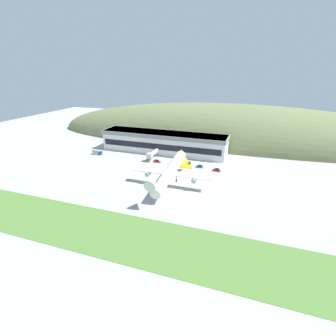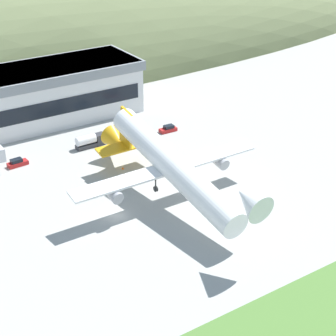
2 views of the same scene
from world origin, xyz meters
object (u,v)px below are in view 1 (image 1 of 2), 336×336
at_px(cargo_airplane, 170,172).
at_px(traffic_cone_0, 179,174).
at_px(traffic_cone_1, 193,177).
at_px(service_car_1, 157,161).
at_px(service_car_2, 200,167).
at_px(box_truck, 184,163).
at_px(terminal_building, 164,141).
at_px(fuel_truck, 97,152).
at_px(jetway_0, 153,153).
at_px(service_car_0, 217,170).

relative_size(cargo_airplane, traffic_cone_0, 85.44).
bearing_deg(traffic_cone_1, service_car_1, 150.28).
relative_size(cargo_airplane, service_car_1, 11.02).
relative_size(service_car_1, service_car_2, 1.07).
height_order(box_truck, traffic_cone_0, box_truck).
bearing_deg(cargo_airplane, terminal_building, 113.82).
xyz_separation_m(service_car_2, fuel_truck, (-70.12, 0.69, 0.93)).
distance_m(cargo_airplane, service_car_1, 36.79).
relative_size(jetway_0, service_car_1, 3.18).
distance_m(fuel_truck, traffic_cone_1, 71.87).
xyz_separation_m(fuel_truck, traffic_cone_1, (70.05, -16.03, -1.25)).
bearing_deg(box_truck, traffic_cone_0, -86.67).
height_order(service_car_0, service_car_2, service_car_0).
bearing_deg(cargo_airplane, traffic_cone_1, 64.27).
distance_m(jetway_0, service_car_0, 42.29).
bearing_deg(fuel_truck, service_car_0, -2.22).
height_order(cargo_airplane, box_truck, cargo_airplane).
relative_size(terminal_building, cargo_airplane, 1.73).
relative_size(terminal_building, service_car_2, 20.31).
height_order(traffic_cone_0, traffic_cone_1, same).
bearing_deg(traffic_cone_1, service_car_2, 89.76).
bearing_deg(service_car_0, service_car_2, 166.77).
distance_m(service_car_2, traffic_cone_1, 15.34).
distance_m(service_car_0, traffic_cone_1, 16.61).
height_order(terminal_building, service_car_2, terminal_building).
distance_m(terminal_building, jetway_0, 17.09).
height_order(cargo_airplane, service_car_0, cargo_airplane).
bearing_deg(jetway_0, terminal_building, 85.93).
xyz_separation_m(jetway_0, box_truck, (21.94, -4.12, -2.54)).
bearing_deg(traffic_cone_0, cargo_airplane, -86.19).
bearing_deg(service_car_0, box_truck, 172.62).
relative_size(service_car_1, box_truck, 0.62).
distance_m(fuel_truck, box_truck, 60.82).
distance_m(service_car_1, traffic_cone_0, 22.82).
height_order(cargo_airplane, service_car_1, cargo_airplane).
distance_m(terminal_building, service_car_1, 22.34).
bearing_deg(traffic_cone_0, jetway_0, 141.72).
relative_size(cargo_airplane, box_truck, 6.87).
distance_m(service_car_1, fuel_truck, 43.34).
distance_m(service_car_0, service_car_2, 10.67).
relative_size(terminal_building, traffic_cone_1, 147.72).
xyz_separation_m(cargo_airplane, traffic_cone_0, (-1.12, 16.81, -7.49)).
bearing_deg(traffic_cone_0, traffic_cone_1, -10.93).
bearing_deg(box_truck, terminal_building, 135.01).
xyz_separation_m(jetway_0, service_car_2, (31.24, -4.23, -3.39)).
bearing_deg(service_car_1, jetway_0, 135.88).
xyz_separation_m(jetway_0, service_car_1, (4.45, -4.31, -3.31)).
distance_m(cargo_airplane, traffic_cone_1, 18.44).
height_order(jetway_0, service_car_0, jetway_0).
relative_size(box_truck, traffic_cone_1, 12.43).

